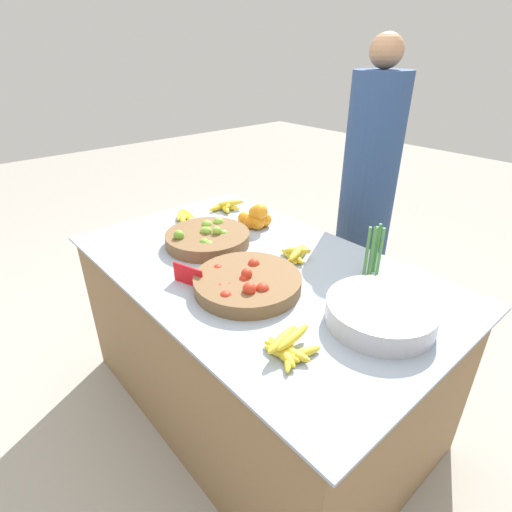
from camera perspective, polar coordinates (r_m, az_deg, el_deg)
The scene contains 13 objects.
ground_plane at distance 2.16m, azimuth 0.00°, elevation -19.76°, with size 12.00×12.00×0.00m, color #A39E93.
market_table at distance 1.89m, azimuth 0.00°, elevation -11.80°, with size 1.63×0.99×0.78m.
lime_bowl at distance 1.86m, azimuth -6.91°, elevation 2.58°, with size 0.39×0.39×0.10m.
tomato_basket at distance 1.51m, azimuth -1.39°, elevation -3.78°, with size 0.41×0.41×0.09m.
orange_pile at distance 2.01m, azimuth -0.02°, elevation 5.38°, with size 0.17×0.14×0.13m.
metal_bowl at distance 1.39m, azimuth 17.33°, elevation -7.76°, with size 0.36×0.36×0.08m.
price_sign at distance 1.55m, azimuth -9.68°, elevation -2.77°, with size 0.14×0.05×0.08m.
veg_bundle at distance 1.63m, azimuth 16.45°, elevation 0.61°, with size 0.05×0.07×0.21m.
banana_bunch_middle_left at distance 1.72m, azimuth 5.74°, elevation 0.26°, with size 0.15×0.19×0.06m.
banana_bunch_front_right at distance 2.26m, azimuth -4.31°, elevation 7.14°, with size 0.15×0.19×0.06m.
banana_bunch_back_center at distance 1.22m, azimuth 4.56°, elevation -12.92°, with size 0.16×0.19×0.06m.
banana_bunch_front_center at distance 2.17m, azimuth -10.25°, elevation 5.69°, with size 0.19×0.13×0.03m.
vendor_person at distance 2.33m, azimuth 15.27°, elevation 6.15°, with size 0.29×0.29×1.65m.
Camera 1 is at (1.10, -0.96, 1.59)m, focal length 28.00 mm.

